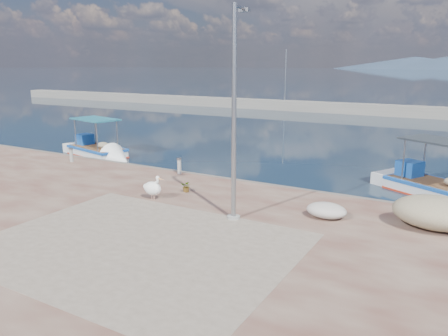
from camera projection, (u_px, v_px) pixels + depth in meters
ground at (172, 223)px, 15.92m from camera, size 1400.00×1400.00×0.00m
quay at (27, 288)px, 10.80m from camera, size 44.00×22.00×0.50m
quay_patch at (138, 245)px, 12.79m from camera, size 9.00×7.00×0.01m
breakwater at (383, 110)px, 49.49m from camera, size 120.00×2.20×7.50m
boat_left at (97, 152)px, 27.74m from camera, size 6.01×3.10×2.76m
boat_right at (436, 191)px, 19.25m from camera, size 6.22×4.66×2.90m
pelican at (153, 188)px, 17.00m from camera, size 1.00×0.46×0.99m
lamp_post at (234, 123)px, 14.23m from camera, size 0.44×0.96×7.00m
bollard_near at (179, 165)px, 21.01m from camera, size 0.26×0.26×0.78m
bollard_far at (71, 154)px, 23.62m from camera, size 0.25×0.25×0.76m
potted_plant at (187, 186)px, 18.04m from camera, size 0.51×0.46×0.48m
net_pile_c at (436, 213)px, 13.97m from camera, size 2.70×1.93×1.06m
net_pile_d at (326, 210)px, 15.01m from camera, size 1.38×1.04×0.52m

